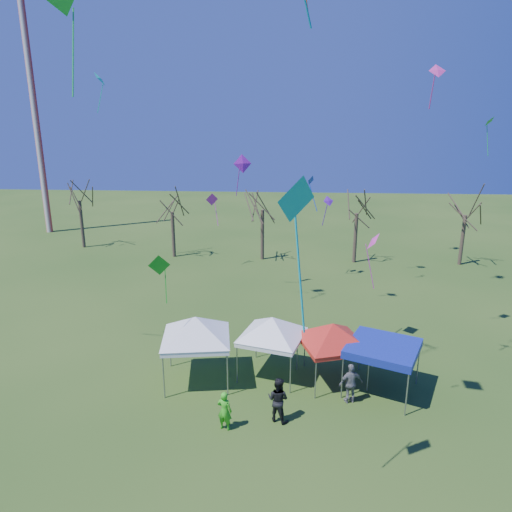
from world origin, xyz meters
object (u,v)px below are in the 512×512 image
at_px(tree_2, 263,192).
at_px(tree_3, 358,196).
at_px(person_grey, 351,383).
at_px(tent_white_mid, 272,321).
at_px(tree_4, 468,197).
at_px(person_green, 225,411).
at_px(tent_white_west, 196,321).
at_px(tent_blue, 383,348).
at_px(tent_red, 333,327).
at_px(radio_mast, 36,121).
at_px(person_dark, 278,400).
at_px(tree_1, 171,196).
at_px(tree_0, 78,184).

bearing_deg(tree_2, tree_3, -2.27).
bearing_deg(person_grey, tree_2, -94.14).
relative_size(tree_2, tent_white_mid, 2.13).
height_order(tree_4, tent_white_mid, tree_4).
bearing_deg(person_green, person_grey, -141.41).
bearing_deg(tent_white_west, person_green, -62.98).
bearing_deg(tent_blue, person_green, -154.10).
bearing_deg(tent_red, radio_mast, 134.83).
relative_size(tent_blue, person_grey, 2.12).
distance_m(radio_mast, tent_blue, 46.21).
distance_m(tent_red, person_grey, 2.67).
relative_size(tree_2, tree_3, 1.03).
relative_size(person_grey, person_dark, 0.96).
height_order(tent_white_west, person_grey, tent_white_west).
height_order(tree_3, tree_4, tree_3).
bearing_deg(tree_4, radio_mast, 167.01).
distance_m(person_grey, person_green, 5.78).
height_order(tree_1, tree_2, tree_2).
bearing_deg(tree_0, radio_mast, 137.23).
xyz_separation_m(tree_4, tent_red, (-13.10, -20.44, -3.28)).
height_order(tent_white_west, person_green, tent_white_west).
bearing_deg(tent_white_west, tree_4, 46.93).
xyz_separation_m(tree_0, tree_3, (26.88, -3.34, -0.41)).
bearing_deg(tent_red, tent_white_west, -175.92).
xyz_separation_m(tree_2, tent_red, (4.62, -20.82, -3.51)).
bearing_deg(tree_3, tree_1, 177.94).
bearing_deg(tree_1, radio_mast, 151.52).
distance_m(radio_mast, person_dark, 45.24).
relative_size(radio_mast, tree_1, 3.31).
bearing_deg(tree_4, tree_3, 179.74).
bearing_deg(tree_4, tent_white_mid, -128.48).
bearing_deg(person_green, person_dark, -145.61).
bearing_deg(tent_white_mid, person_dark, -83.72).
xyz_separation_m(tree_1, tree_3, (16.80, -0.60, 0.29)).
distance_m(tent_red, person_green, 6.44).
xyz_separation_m(tent_red, person_grey, (0.71, -1.79, -1.84)).
bearing_deg(tree_3, tree_0, 172.92).
height_order(tree_2, person_green, tree_2).
bearing_deg(person_green, tent_white_west, -47.71).
xyz_separation_m(tree_2, tree_3, (8.40, -0.33, -0.21)).
relative_size(tree_1, tent_white_west, 1.76).
height_order(tree_2, tree_4, tree_2).
relative_size(tree_4, person_dark, 4.04).
height_order(tree_3, person_dark, tree_3).
bearing_deg(tree_3, person_green, -108.82).
bearing_deg(tree_3, tent_red, -100.45).
distance_m(tree_4, tent_blue, 24.16).
bearing_deg(tree_2, radio_mast, 159.43).
height_order(radio_mast, person_green, radio_mast).
distance_m(tree_1, tree_2, 8.42).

